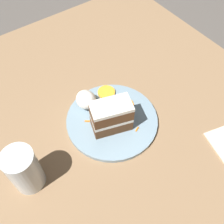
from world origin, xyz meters
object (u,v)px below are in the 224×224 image
object	(u,v)px
cake_slice	(111,116)
plate	(112,120)
drinking_glass	(25,171)
orange_garnish	(106,92)
cream_dollop	(86,100)

from	to	relation	value
cake_slice	plate	bearing A→B (deg)	-22.32
plate	drinking_glass	distance (m)	0.28
plate	orange_garnish	bearing A→B (deg)	154.55
plate	orange_garnish	xyz separation A→B (m)	(-0.09, 0.04, 0.01)
plate	orange_garnish	size ratio (longest dim) A/B	4.93
cake_slice	cream_dollop	xyz separation A→B (m)	(-0.11, -0.02, -0.02)
cream_dollop	orange_garnish	world-z (taller)	cream_dollop
orange_garnish	drinking_glass	world-z (taller)	drinking_glass
cake_slice	drinking_glass	xyz separation A→B (m)	(0.01, -0.26, -0.00)
cream_dollop	drinking_glass	distance (m)	0.27
cake_slice	orange_garnish	world-z (taller)	cake_slice
plate	cream_dollop	xyz separation A→B (m)	(-0.09, -0.03, 0.03)
orange_garnish	cake_slice	bearing A→B (deg)	-28.34
cream_dollop	orange_garnish	xyz separation A→B (m)	(-0.00, 0.08, -0.02)
drinking_glass	plate	bearing A→B (deg)	95.38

